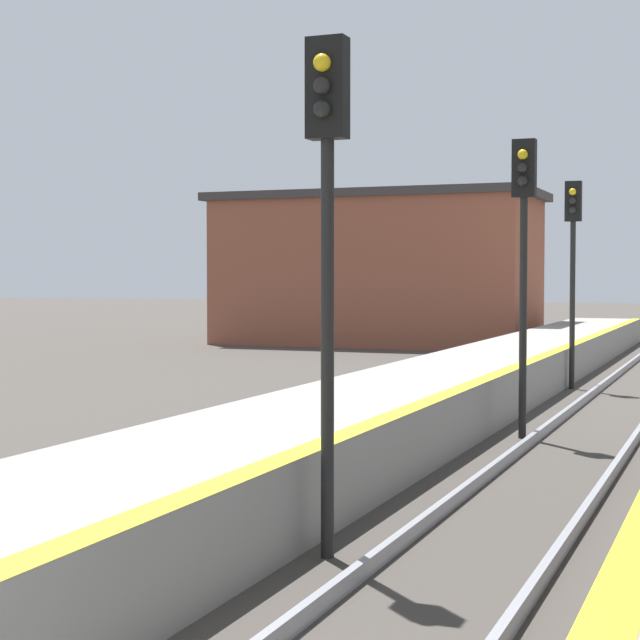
# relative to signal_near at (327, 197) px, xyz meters

# --- Properties ---
(signal_near) EXTENTS (0.36, 0.31, 4.67)m
(signal_near) POSITION_rel_signal_near_xyz_m (0.00, 0.00, 0.00)
(signal_near) COLOR black
(signal_near) RESTS_ON ground
(signal_mid) EXTENTS (0.36, 0.31, 4.67)m
(signal_mid) POSITION_rel_signal_near_xyz_m (0.26, 7.75, 0.00)
(signal_mid) COLOR black
(signal_mid) RESTS_ON ground
(signal_far) EXTENTS (0.36, 0.31, 4.67)m
(signal_far) POSITION_rel_signal_near_xyz_m (-0.12, 15.50, 0.00)
(signal_far) COLOR black
(signal_far) RESTS_ON ground
(station_building) EXTENTS (12.01, 5.76, 5.62)m
(station_building) POSITION_rel_signal_near_xyz_m (-9.29, 28.96, -0.43)
(station_building) COLOR brown
(station_building) RESTS_ON ground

